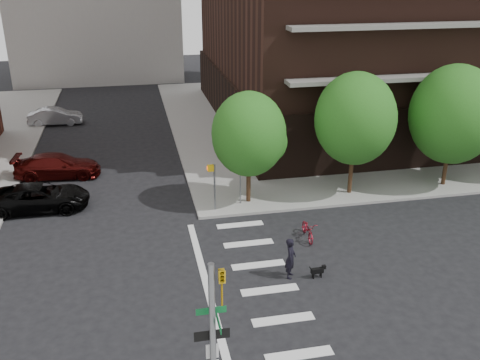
# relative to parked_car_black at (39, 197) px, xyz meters

# --- Properties ---
(ground) EXTENTS (120.00, 120.00, 0.00)m
(ground) POSITION_rel_parked_car_black_xyz_m (7.26, -10.02, -0.73)
(ground) COLOR black
(ground) RESTS_ON ground
(sidewalk_ne) EXTENTS (39.00, 33.00, 0.15)m
(sidewalk_ne) POSITION_rel_parked_car_black_xyz_m (27.76, 13.48, -0.65)
(sidewalk_ne) COLOR gray
(sidewalk_ne) RESTS_ON ground
(crosswalk) EXTENTS (3.85, 13.00, 0.01)m
(crosswalk) POSITION_rel_parked_car_black_xyz_m (9.47, -10.02, -0.72)
(crosswalk) COLOR silver
(crosswalk) RESTS_ON ground
(tree_a) EXTENTS (4.00, 4.00, 5.90)m
(tree_a) POSITION_rel_parked_car_black_xyz_m (11.26, -1.52, 3.32)
(tree_a) COLOR #301E11
(tree_a) RESTS_ON sidewalk_ne
(tree_b) EXTENTS (4.50, 4.50, 6.65)m
(tree_b) POSITION_rel_parked_car_black_xyz_m (17.26, -1.52, 3.82)
(tree_b) COLOR #301E11
(tree_b) RESTS_ON sidewalk_ne
(tree_c) EXTENTS (5.00, 5.00, 6.80)m
(tree_c) POSITION_rel_parked_car_black_xyz_m (23.26, -1.52, 3.72)
(tree_c) COLOR #301E11
(tree_c) RESTS_ON sidewalk_ne
(pedestrian_signal) EXTENTS (2.18, 0.67, 2.60)m
(pedestrian_signal) POSITION_rel_parked_car_black_xyz_m (9.58, -2.10, 1.13)
(pedestrian_signal) COLOR slate
(pedestrian_signal) RESTS_ON sidewalk_ne
(parked_car_black) EXTENTS (2.53, 5.30, 1.46)m
(parked_car_black) POSITION_rel_parked_car_black_xyz_m (0.00, 0.00, 0.00)
(parked_car_black) COLOR black
(parked_car_black) RESTS_ON ground
(parked_car_maroon) EXTENTS (2.46, 5.32, 1.50)m
(parked_car_maroon) POSITION_rel_parked_car_black_xyz_m (0.46, 4.74, 0.02)
(parked_car_maroon) COLOR #3C0A08
(parked_car_maroon) RESTS_ON ground
(parked_car_silver) EXTENTS (1.53, 4.30, 1.41)m
(parked_car_silver) POSITION_rel_parked_car_black_xyz_m (-0.94, 16.87, -0.02)
(parked_car_silver) COLOR #A0A2A7
(parked_car_silver) RESTS_ON ground
(scooter) EXTENTS (0.75, 1.87, 0.96)m
(scooter) POSITION_rel_parked_car_black_xyz_m (13.20, -6.10, -0.25)
(scooter) COLOR maroon
(scooter) RESTS_ON ground
(dog_walker) EXTENTS (0.79, 0.68, 1.83)m
(dog_walker) POSITION_rel_parked_car_black_xyz_m (11.37, -9.21, 0.19)
(dog_walker) COLOR black
(dog_walker) RESTS_ON ground
(dog) EXTENTS (0.66, 0.21, 0.55)m
(dog) POSITION_rel_parked_car_black_xyz_m (12.52, -9.52, -0.38)
(dog) COLOR black
(dog) RESTS_ON ground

